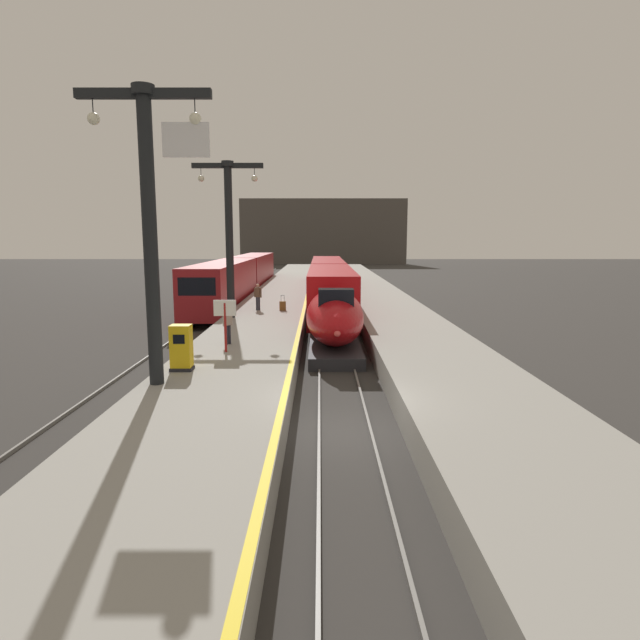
# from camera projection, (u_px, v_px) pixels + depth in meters

# --- Properties ---
(ground_plane) EXTENTS (260.00, 260.00, 0.00)m
(ground_plane) POSITION_uv_depth(u_px,v_px,m) (344.00, 432.00, 15.61)
(ground_plane) COLOR #33302D
(platform_left) EXTENTS (4.80, 110.00, 1.05)m
(platform_left) POSITION_uv_depth(u_px,v_px,m) (275.00, 307.00, 39.98)
(platform_left) COLOR gray
(platform_left) RESTS_ON ground
(platform_right) EXTENTS (4.80, 110.00, 1.05)m
(platform_right) POSITION_uv_depth(u_px,v_px,m) (383.00, 307.00, 40.00)
(platform_right) COLOR gray
(platform_right) RESTS_ON ground
(platform_left_safety_stripe) EXTENTS (0.20, 107.80, 0.01)m
(platform_left_safety_stripe) POSITION_uv_depth(u_px,v_px,m) (305.00, 300.00, 39.91)
(platform_left_safety_stripe) COLOR yellow
(platform_left_safety_stripe) RESTS_ON platform_left
(rail_main_left) EXTENTS (0.08, 110.00, 0.12)m
(rail_main_left) POSITION_uv_depth(u_px,v_px,m) (319.00, 308.00, 42.78)
(rail_main_left) COLOR slate
(rail_main_left) RESTS_ON ground
(rail_main_right) EXTENTS (0.08, 110.00, 0.12)m
(rail_main_right) POSITION_uv_depth(u_px,v_px,m) (338.00, 308.00, 42.78)
(rail_main_right) COLOR slate
(rail_main_right) RESTS_ON ground
(rail_secondary_left) EXTENTS (0.08, 110.00, 0.12)m
(rail_secondary_left) POSITION_uv_depth(u_px,v_px,m) (218.00, 308.00, 42.77)
(rail_secondary_left) COLOR slate
(rail_secondary_left) RESTS_ON ground
(rail_secondary_right) EXTENTS (0.08, 110.00, 0.12)m
(rail_secondary_right) POSITION_uv_depth(u_px,v_px,m) (237.00, 308.00, 42.77)
(rail_secondary_right) COLOR slate
(rail_secondary_right) RESTS_ON ground
(highspeed_train_main) EXTENTS (2.92, 39.07, 3.60)m
(highspeed_train_main) POSITION_uv_depth(u_px,v_px,m) (329.00, 287.00, 40.95)
(highspeed_train_main) COLOR #B20F14
(highspeed_train_main) RESTS_ON ground
(regional_train_adjacent) EXTENTS (2.85, 36.60, 3.80)m
(regional_train_adjacent) POSITION_uv_depth(u_px,v_px,m) (240.00, 276.00, 49.85)
(regional_train_adjacent) COLOR maroon
(regional_train_adjacent) RESTS_ON ground
(station_column_near) EXTENTS (4.00, 0.68, 9.00)m
(station_column_near) POSITION_uv_depth(u_px,v_px,m) (150.00, 206.00, 16.06)
(station_column_near) COLOR black
(station_column_near) RESTS_ON platform_left
(station_column_mid) EXTENTS (4.00, 0.68, 8.83)m
(station_column_mid) POSITION_uv_depth(u_px,v_px,m) (228.00, 224.00, 30.27)
(station_column_mid) COLOR black
(station_column_mid) RESTS_ON platform_left
(passenger_near_edge) EXTENTS (0.51, 0.38, 1.69)m
(passenger_near_edge) POSITION_uv_depth(u_px,v_px,m) (257.00, 295.00, 33.99)
(passenger_near_edge) COLOR #23232D
(passenger_near_edge) RESTS_ON platform_left
(passenger_mid_platform) EXTENTS (0.39, 0.49, 1.69)m
(passenger_mid_platform) POSITION_uv_depth(u_px,v_px,m) (227.00, 322.00, 23.04)
(passenger_mid_platform) COLOR #23232D
(passenger_mid_platform) RESTS_ON platform_left
(rolling_suitcase) EXTENTS (0.40, 0.22, 0.98)m
(rolling_suitcase) POSITION_uv_depth(u_px,v_px,m) (282.00, 306.00, 33.93)
(rolling_suitcase) COLOR brown
(rolling_suitcase) RESTS_ON platform_left
(ticket_machine_yellow) EXTENTS (0.76, 0.62, 1.60)m
(ticket_machine_yellow) POSITION_uv_depth(u_px,v_px,m) (181.00, 349.00, 18.52)
(ticket_machine_yellow) COLOR yellow
(ticket_machine_yellow) RESTS_ON platform_left
(departure_info_board) EXTENTS (0.90, 0.10, 2.12)m
(departure_info_board) POSITION_uv_depth(u_px,v_px,m) (224.00, 315.00, 21.38)
(departure_info_board) COLOR maroon
(departure_info_board) RESTS_ON platform_left
(terminus_back_wall) EXTENTS (36.00, 2.00, 14.00)m
(terminus_back_wall) POSITION_uv_depth(u_px,v_px,m) (323.00, 232.00, 115.35)
(terminus_back_wall) COLOR #4C4742
(terminus_back_wall) RESTS_ON ground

